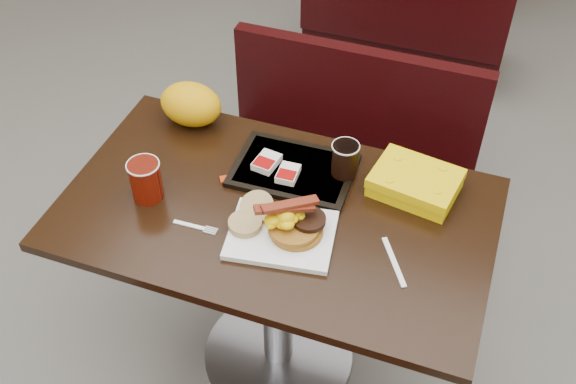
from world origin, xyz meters
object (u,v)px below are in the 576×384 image
(coffee_cup_far, at_px, (345,159))
(hashbrown_sleeve_left, at_px, (267,162))
(platter, at_px, (281,235))
(hashbrown_sleeve_right, at_px, (288,174))
(bench_near_n, at_px, (341,157))
(fork, at_px, (189,225))
(table_near, at_px, (278,292))
(tray, at_px, (294,170))
(bench_far_s, at_px, (409,8))
(pancake_stack, at_px, (296,228))
(knife, at_px, (394,262))
(clamshell, at_px, (415,183))
(coffee_cup_near, at_px, (146,180))
(paper_bag, at_px, (191,104))

(coffee_cup_far, bearing_deg, hashbrown_sleeve_left, -168.74)
(platter, distance_m, hashbrown_sleeve_right, 0.22)
(bench_near_n, distance_m, hashbrown_sleeve_left, 0.70)
(platter, bearing_deg, fork, -178.32)
(table_near, bearing_deg, tray, 91.93)
(fork, height_order, tray, tray)
(bench_far_s, relative_size, fork, 7.91)
(platter, bearing_deg, pancake_stack, 15.08)
(pancake_stack, bearing_deg, hashbrown_sleeve_right, 115.63)
(knife, bearing_deg, clamshell, 150.37)
(table_near, xyz_separation_m, hashbrown_sleeve_left, (-0.08, 0.15, 0.40))
(table_near, bearing_deg, coffee_cup_near, -168.77)
(hashbrown_sleeve_right, bearing_deg, fork, -128.92)
(pancake_stack, relative_size, clamshell, 0.60)
(bench_near_n, bearing_deg, tray, -90.58)
(table_near, relative_size, bench_near_n, 1.20)
(bench_near_n, relative_size, paper_bag, 5.06)
(hashbrown_sleeve_left, relative_size, coffee_cup_far, 0.81)
(pancake_stack, relative_size, hashbrown_sleeve_left, 1.72)
(bench_near_n, xyz_separation_m, fork, (-0.20, -0.84, 0.39))
(fork, distance_m, coffee_cup_far, 0.48)
(platter, bearing_deg, coffee_cup_near, 168.63)
(platter, distance_m, knife, 0.30)
(clamshell, bearing_deg, table_near, -140.19)
(pancake_stack, bearing_deg, clamshell, 47.05)
(pancake_stack, xyz_separation_m, coffee_cup_near, (-0.45, 0.00, 0.03))
(platter, height_order, paper_bag, paper_bag)
(bench_near_n, relative_size, pancake_stack, 6.97)
(table_near, xyz_separation_m, bench_near_n, (0.00, 0.70, -0.02))
(hashbrown_sleeve_left, bearing_deg, clamshell, 15.64)
(bench_near_n, height_order, clamshell, clamshell)
(pancake_stack, relative_size, knife, 0.85)
(table_near, distance_m, tray, 0.42)
(coffee_cup_near, relative_size, paper_bag, 0.61)
(bench_far_s, distance_m, clamshell, 1.78)
(hashbrown_sleeve_left, bearing_deg, bench_far_s, 95.45)
(pancake_stack, xyz_separation_m, tray, (-0.09, 0.24, -0.02))
(knife, xyz_separation_m, paper_bag, (-0.74, 0.35, 0.07))
(bench_near_n, xyz_separation_m, platter, (0.05, -0.79, 0.40))
(table_near, relative_size, paper_bag, 6.07)
(tray, bearing_deg, table_near, -89.77)
(pancake_stack, bearing_deg, coffee_cup_far, 78.79)
(table_near, distance_m, paper_bag, 0.65)
(coffee_cup_near, relative_size, hashbrown_sleeve_right, 1.56)
(hashbrown_sleeve_right, bearing_deg, coffee_cup_near, -153.27)
(bench_near_n, xyz_separation_m, clamshell, (0.34, -0.50, 0.42))
(platter, xyz_separation_m, hashbrown_sleeve_left, (-0.13, 0.24, 0.02))
(bench_far_s, bearing_deg, table_near, -90.00)
(pancake_stack, bearing_deg, tray, 111.10)
(bench_near_n, relative_size, platter, 3.57)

